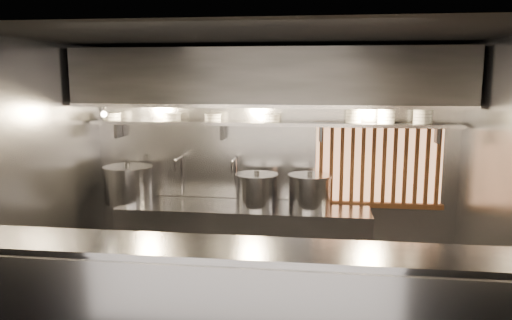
% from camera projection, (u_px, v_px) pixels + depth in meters
% --- Properties ---
extents(ceiling, '(4.50, 4.50, 0.00)m').
position_uv_depth(ceiling, '(256.00, 36.00, 4.53)').
color(ceiling, black).
rests_on(ceiling, wall_back).
extents(wall_back, '(4.50, 0.00, 4.50)m').
position_uv_depth(wall_back, '(272.00, 161.00, 6.23)').
color(wall_back, gray).
rests_on(wall_back, floor).
extents(wall_left, '(0.00, 3.00, 3.00)m').
position_uv_depth(wall_left, '(36.00, 180.00, 5.05)').
color(wall_left, gray).
rests_on(wall_left, floor).
extents(wall_right, '(0.00, 3.00, 3.00)m').
position_uv_depth(wall_right, '(504.00, 194.00, 4.47)').
color(wall_right, gray).
rests_on(wall_right, floor).
extents(serving_counter, '(4.50, 0.56, 1.13)m').
position_uv_depth(serving_counter, '(240.00, 315.00, 3.96)').
color(serving_counter, '#99999E').
rests_on(serving_counter, floor).
extents(cooking_bench, '(3.00, 0.70, 0.90)m').
position_uv_depth(cooking_bench, '(244.00, 242.00, 6.06)').
color(cooking_bench, '#99999E').
rests_on(cooking_bench, floor).
extents(bowl_shelf, '(4.40, 0.34, 0.04)m').
position_uv_depth(bowl_shelf, '(270.00, 124.00, 5.97)').
color(bowl_shelf, '#99999E').
rests_on(bowl_shelf, wall_back).
extents(exhaust_hood, '(4.40, 0.81, 0.65)m').
position_uv_depth(exhaust_hood, '(269.00, 78.00, 5.67)').
color(exhaust_hood, '#2D2D30').
rests_on(exhaust_hood, ceiling).
extents(wood_screen, '(1.56, 0.09, 1.04)m').
position_uv_depth(wood_screen, '(378.00, 165.00, 6.02)').
color(wood_screen, '#FCAC71').
rests_on(wood_screen, wall_back).
extents(faucet_left, '(0.04, 0.30, 0.50)m').
position_uv_depth(faucet_left, '(180.00, 168.00, 6.26)').
color(faucet_left, silver).
rests_on(faucet_left, wall_back).
extents(faucet_right, '(0.04, 0.30, 0.50)m').
position_uv_depth(faucet_right, '(234.00, 169.00, 6.17)').
color(faucet_right, silver).
rests_on(faucet_right, wall_back).
extents(heat_lamp, '(0.25, 0.35, 0.20)m').
position_uv_depth(heat_lamp, '(102.00, 109.00, 5.73)').
color(heat_lamp, '#99999E').
rests_on(heat_lamp, exhaust_hood).
extents(pendant_bulb, '(0.09, 0.09, 0.19)m').
position_uv_depth(pendant_bulb, '(261.00, 117.00, 5.85)').
color(pendant_bulb, '#2D2D30').
rests_on(pendant_bulb, exhaust_hood).
extents(stock_pot_left, '(0.65, 0.65, 0.49)m').
position_uv_depth(stock_pot_left, '(128.00, 184.00, 6.17)').
color(stock_pot_left, '#99999E').
rests_on(stock_pot_left, cooking_bench).
extents(stock_pot_mid, '(0.68, 0.68, 0.44)m').
position_uv_depth(stock_pot_mid, '(257.00, 190.00, 5.93)').
color(stock_pot_mid, '#99999E').
rests_on(stock_pot_mid, cooking_bench).
extents(stock_pot_right, '(0.57, 0.57, 0.44)m').
position_uv_depth(stock_pot_right, '(310.00, 191.00, 5.87)').
color(stock_pot_right, '#99999E').
rests_on(stock_pot_right, cooking_bench).
extents(bowl_stack_0, '(0.23, 0.23, 0.09)m').
position_uv_depth(bowl_stack_0, '(112.00, 116.00, 6.22)').
color(bowl_stack_0, white).
rests_on(bowl_stack_0, bowl_shelf).
extents(bowl_stack_1, '(0.23, 0.23, 0.09)m').
position_uv_depth(bowl_stack_1, '(172.00, 117.00, 6.12)').
color(bowl_stack_1, white).
rests_on(bowl_stack_1, bowl_shelf).
extents(bowl_stack_2, '(0.21, 0.21, 0.09)m').
position_uv_depth(bowl_stack_2, '(213.00, 117.00, 6.05)').
color(bowl_stack_2, white).
rests_on(bowl_stack_2, bowl_shelf).
extents(bowl_stack_3, '(0.20, 0.20, 0.09)m').
position_uv_depth(bowl_stack_3, '(272.00, 118.00, 5.96)').
color(bowl_stack_3, white).
rests_on(bowl_stack_3, bowl_shelf).
extents(bowl_stack_4, '(0.20, 0.20, 0.17)m').
position_uv_depth(bowl_stack_4, '(354.00, 116.00, 5.83)').
color(bowl_stack_4, white).
rests_on(bowl_stack_4, bowl_shelf).
extents(bowl_stack_5, '(0.22, 0.22, 0.17)m').
position_uv_depth(bowl_stack_5, '(386.00, 116.00, 5.78)').
color(bowl_stack_5, white).
rests_on(bowl_stack_5, bowl_shelf).
extents(bowl_stack_6, '(0.23, 0.23, 0.17)m').
position_uv_depth(bowl_stack_6, '(423.00, 116.00, 5.73)').
color(bowl_stack_6, white).
rests_on(bowl_stack_6, bowl_shelf).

